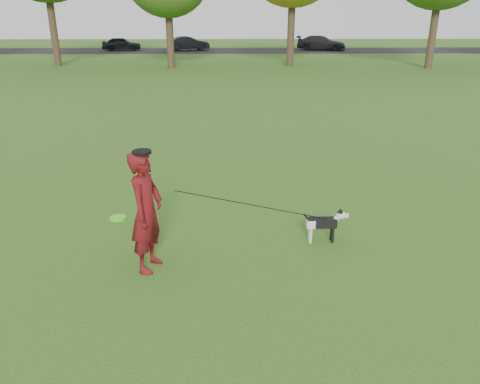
{
  "coord_description": "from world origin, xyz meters",
  "views": [
    {
      "loc": [
        -0.05,
        -6.56,
        3.52
      ],
      "look_at": [
        0.07,
        0.08,
        0.95
      ],
      "focal_mm": 35.0,
      "sensor_mm": 36.0,
      "label": 1
    }
  ],
  "objects_px": {
    "man": "(146,212)",
    "dog": "(325,222)",
    "car_right": "(321,43)",
    "car_left": "(122,44)",
    "car_mid": "(188,43)"
  },
  "relations": [
    {
      "from": "dog",
      "to": "car_left",
      "type": "distance_m",
      "value": 41.46
    },
    {
      "from": "car_left",
      "to": "car_right",
      "type": "height_order",
      "value": "car_right"
    },
    {
      "from": "man",
      "to": "car_left",
      "type": "xyz_separation_m",
      "value": [
        -9.14,
        40.51,
        -0.25
      ]
    },
    {
      "from": "dog",
      "to": "car_left",
      "type": "bearing_deg",
      "value": 106.61
    },
    {
      "from": "car_left",
      "to": "dog",
      "type": "bearing_deg",
      "value": -171.09
    },
    {
      "from": "man",
      "to": "car_mid",
      "type": "relative_size",
      "value": 0.45
    },
    {
      "from": "man",
      "to": "car_left",
      "type": "height_order",
      "value": "man"
    },
    {
      "from": "man",
      "to": "car_mid",
      "type": "distance_m",
      "value": 40.61
    },
    {
      "from": "dog",
      "to": "car_left",
      "type": "xyz_separation_m",
      "value": [
        -11.85,
        39.73,
        0.29
      ]
    },
    {
      "from": "man",
      "to": "car_right",
      "type": "xyz_separation_m",
      "value": [
        9.84,
        40.51,
        -0.2
      ]
    },
    {
      "from": "car_left",
      "to": "car_right",
      "type": "relative_size",
      "value": 0.78
    },
    {
      "from": "dog",
      "to": "car_mid",
      "type": "relative_size",
      "value": 0.19
    },
    {
      "from": "man",
      "to": "dog",
      "type": "height_order",
      "value": "man"
    },
    {
      "from": "car_left",
      "to": "car_mid",
      "type": "height_order",
      "value": "car_mid"
    },
    {
      "from": "man",
      "to": "car_right",
      "type": "height_order",
      "value": "man"
    }
  ]
}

